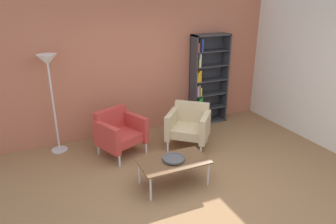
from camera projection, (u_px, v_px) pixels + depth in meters
name	position (u px, v px, depth m)	size (l,w,h in m)	color
ground_plane	(198.00, 192.00, 4.39)	(8.32, 8.32, 0.00)	olive
brick_back_panel	(138.00, 60.00, 5.97)	(6.40, 0.12, 2.90)	#B2664C
plaster_right_partition	(325.00, 66.00, 5.48)	(0.12, 5.20, 2.90)	silver
bookshelf_tall	(206.00, 81.00, 6.52)	(0.80, 0.30, 1.90)	#333338
coffee_table_low	(174.00, 162.00, 4.44)	(1.00, 0.56, 0.40)	brown
decorative_bowl	(174.00, 158.00, 4.42)	(0.32, 0.32, 0.05)	#4C4C51
armchair_by_bookshelf	(189.00, 125.00, 5.61)	(0.95, 0.94, 0.78)	#C6B289
armchair_corner_red	(119.00, 132.00, 5.34)	(0.91, 0.87, 0.78)	#B73833
floor_lamp_torchiere	(49.00, 72.00, 5.06)	(0.32, 0.32, 1.74)	silver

